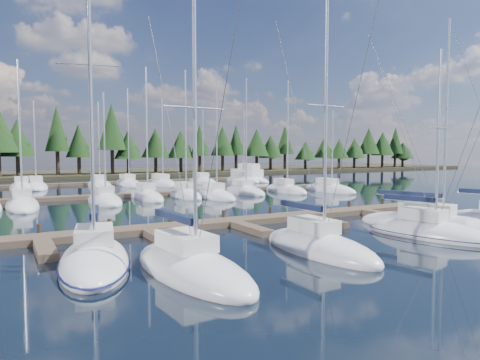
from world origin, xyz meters
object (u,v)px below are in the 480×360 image
main_dock (234,223)px  front_sailboat_3 (318,247)px  front_sailboat_1 (95,260)px  front_sailboat_2 (190,268)px  front_sailboat_5 (434,225)px  front_sailboat_4 (428,233)px  motor_yacht_right (247,178)px

main_dock → front_sailboat_3: 8.80m
front_sailboat_1 → front_sailboat_2: (3.25, -3.25, -0.02)m
front_sailboat_1 → front_sailboat_2: 4.60m
front_sailboat_5 → front_sailboat_4: bearing=-149.2°
front_sailboat_2 → front_sailboat_3: size_ratio=0.94×
main_dock → motor_yacht_right: size_ratio=4.17×
main_dock → front_sailboat_4: 12.23m
front_sailboat_5 → main_dock: bearing=145.6°
front_sailboat_1 → front_sailboat_3: front_sailboat_1 is taller
front_sailboat_5 → front_sailboat_2: bearing=-174.4°
front_sailboat_3 → motor_yacht_right: 51.27m
main_dock → front_sailboat_5: 13.16m
main_dock → front_sailboat_1: size_ratio=2.76×
main_dock → motor_yacht_right: (22.51, 37.32, 0.34)m
front_sailboat_2 → front_sailboat_4: size_ratio=1.06×
main_dock → front_sailboat_2: (-7.02, -9.20, 0.07)m
main_dock → front_sailboat_1: bearing=-149.9°
front_sailboat_3 → main_dock: bearing=90.6°
front_sailboat_1 → front_sailboat_2: size_ratio=1.28×
motor_yacht_right → front_sailboat_1: bearing=-127.1°
front_sailboat_1 → front_sailboat_3: 10.74m
front_sailboat_4 → motor_yacht_right: (14.16, 46.25, 0.27)m
front_sailboat_1 → motor_yacht_right: 54.28m
main_dock → front_sailboat_5: size_ratio=3.09×
front_sailboat_2 → front_sailboat_4: 15.37m
front_sailboat_4 → motor_yacht_right: bearing=73.0°
main_dock → front_sailboat_2: size_ratio=3.53×
front_sailboat_1 → main_dock: bearing=30.1°
front_sailboat_2 → front_sailboat_4: front_sailboat_2 is taller
front_sailboat_2 → front_sailboat_4: bearing=1.0°
front_sailboat_4 → front_sailboat_5: 2.92m
front_sailboat_1 → front_sailboat_4: size_ratio=1.35×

